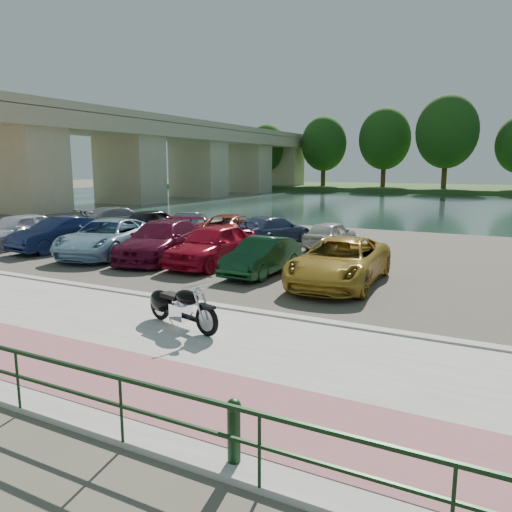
{
  "coord_description": "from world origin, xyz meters",
  "views": [
    {
      "loc": [
        6.3,
        -8.46,
        3.63
      ],
      "look_at": [
        -0.22,
        3.95,
        1.1
      ],
      "focal_mm": 35.0,
      "sensor_mm": 36.0,
      "label": 1
    }
  ],
  "objects_px": {
    "car_0": "(18,230)",
    "car_2": "(108,238)",
    "car_1": "(60,234)",
    "motorcycle": "(176,305)"
  },
  "relations": [
    {
      "from": "car_0",
      "to": "car_1",
      "type": "distance_m",
      "value": 2.46
    },
    {
      "from": "car_0",
      "to": "car_2",
      "type": "height_order",
      "value": "car_0"
    },
    {
      "from": "car_0",
      "to": "car_2",
      "type": "relative_size",
      "value": 0.83
    },
    {
      "from": "motorcycle",
      "to": "car_2",
      "type": "bearing_deg",
      "value": 157.96
    },
    {
      "from": "car_0",
      "to": "motorcycle",
      "type": "bearing_deg",
      "value": -25.11
    },
    {
      "from": "car_1",
      "to": "car_0",
      "type": "bearing_deg",
      "value": -169.4
    },
    {
      "from": "car_2",
      "to": "motorcycle",
      "type": "bearing_deg",
      "value": -51.45
    },
    {
      "from": "car_0",
      "to": "car_1",
      "type": "xyz_separation_m",
      "value": [
        2.45,
        0.2,
        -0.04
      ]
    },
    {
      "from": "car_0",
      "to": "car_2",
      "type": "xyz_separation_m",
      "value": [
        5.21,
        0.19,
        -0.02
      ]
    },
    {
      "from": "car_0",
      "to": "car_1",
      "type": "relative_size",
      "value": 1.02
    }
  ]
}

